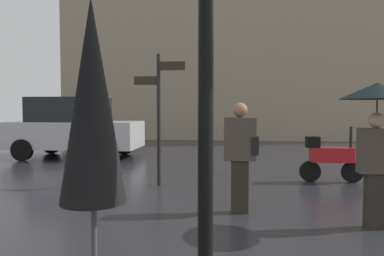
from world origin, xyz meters
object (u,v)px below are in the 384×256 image
at_px(pedestrian_with_bag, 241,151).
at_px(street_signpost, 159,106).
at_px(pedestrian_with_umbrella, 377,113).
at_px(folded_patio_umbrella_near, 92,112).
at_px(parked_car_left, 74,127).
at_px(parked_scooter, 329,157).

xyz_separation_m(pedestrian_with_bag, street_signpost, (-1.66, 1.86, 0.71)).
xyz_separation_m(pedestrian_with_umbrella, pedestrian_with_bag, (-1.79, 0.56, -0.59)).
height_order(folded_patio_umbrella_near, street_signpost, street_signpost).
bearing_deg(pedestrian_with_umbrella, pedestrian_with_bag, -126.81).
height_order(folded_patio_umbrella_near, parked_car_left, folded_patio_umbrella_near).
distance_m(pedestrian_with_umbrella, parked_car_left, 9.65).
relative_size(pedestrian_with_bag, street_signpost, 0.62).
relative_size(pedestrian_with_bag, parked_scooter, 1.26).
bearing_deg(parked_car_left, street_signpost, 125.48).
relative_size(folded_patio_umbrella_near, pedestrian_with_bag, 1.35).
distance_m(folded_patio_umbrella_near, street_signpost, 5.42).
distance_m(pedestrian_with_bag, street_signpost, 2.59).
distance_m(folded_patio_umbrella_near, pedestrian_with_umbrella, 4.08).
bearing_deg(parked_car_left, parked_scooter, 149.03).
bearing_deg(pedestrian_with_bag, pedestrian_with_umbrella, 37.42).
distance_m(pedestrian_with_umbrella, pedestrian_with_bag, 1.97).
relative_size(folded_patio_umbrella_near, pedestrian_with_umbrella, 1.17).
height_order(parked_car_left, street_signpost, street_signpost).
bearing_deg(parked_car_left, pedestrian_with_bag, 125.39).
bearing_deg(parked_scooter, street_signpost, -152.68).
distance_m(folded_patio_umbrella_near, parked_car_left, 10.41).
distance_m(parked_car_left, street_signpost, 5.52).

